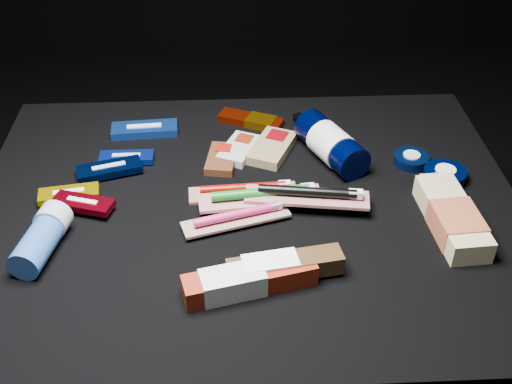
{
  "coord_description": "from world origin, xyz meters",
  "views": [
    {
      "loc": [
        -0.03,
        -0.9,
        1.11
      ],
      "look_at": [
        0.01,
        0.01,
        0.42
      ],
      "focal_mm": 45.0,
      "sensor_mm": 36.0,
      "label": 1
    }
  ],
  "objects_px": {
    "lotion_bottle": "(331,144)",
    "deodorant_stick": "(42,238)",
    "bodywash_bottle": "(453,218)",
    "toothpaste_carton_red": "(244,281)"
  },
  "relations": [
    {
      "from": "bodywash_bottle",
      "to": "deodorant_stick",
      "type": "distance_m",
      "value": 0.68
    },
    {
      "from": "lotion_bottle",
      "to": "toothpaste_carton_red",
      "type": "bearing_deg",
      "value": -142.15
    },
    {
      "from": "lotion_bottle",
      "to": "deodorant_stick",
      "type": "distance_m",
      "value": 0.56
    },
    {
      "from": "bodywash_bottle",
      "to": "toothpaste_carton_red",
      "type": "relative_size",
      "value": 1.01
    },
    {
      "from": "lotion_bottle",
      "to": "deodorant_stick",
      "type": "height_order",
      "value": "lotion_bottle"
    },
    {
      "from": "lotion_bottle",
      "to": "deodorant_stick",
      "type": "xyz_separation_m",
      "value": [
        -0.5,
        -0.25,
        -0.01
      ]
    },
    {
      "from": "toothpaste_carton_red",
      "to": "lotion_bottle",
      "type": "bearing_deg",
      "value": 49.26
    },
    {
      "from": "bodywash_bottle",
      "to": "deodorant_stick",
      "type": "bearing_deg",
      "value": 178.23
    },
    {
      "from": "lotion_bottle",
      "to": "bodywash_bottle",
      "type": "height_order",
      "value": "lotion_bottle"
    },
    {
      "from": "bodywash_bottle",
      "to": "toothpaste_carton_red",
      "type": "bearing_deg",
      "value": -163.89
    }
  ]
}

